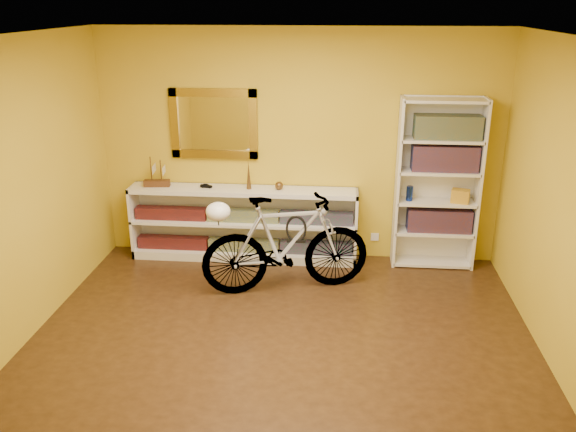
# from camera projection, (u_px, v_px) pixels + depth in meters

# --- Properties ---
(floor) EXTENTS (4.50, 4.00, 0.01)m
(floor) POSITION_uv_depth(u_px,v_px,m) (281.00, 345.00, 5.21)
(floor) COLOR black
(floor) RESTS_ON ground
(ceiling) EXTENTS (4.50, 4.00, 0.01)m
(ceiling) POSITION_uv_depth(u_px,v_px,m) (279.00, 36.00, 4.31)
(ceiling) COLOR silver
(ceiling) RESTS_ON ground
(back_wall) EXTENTS (4.50, 0.01, 2.60)m
(back_wall) POSITION_uv_depth(u_px,v_px,m) (299.00, 147.00, 6.64)
(back_wall) COLOR gold
(back_wall) RESTS_ON ground
(left_wall) EXTENTS (0.01, 4.00, 2.60)m
(left_wall) POSITION_uv_depth(u_px,v_px,m) (13.00, 197.00, 4.96)
(left_wall) COLOR gold
(left_wall) RESTS_ON ground
(right_wall) EXTENTS (0.01, 4.00, 2.60)m
(right_wall) POSITION_uv_depth(u_px,v_px,m) (570.00, 214.00, 4.57)
(right_wall) COLOR gold
(right_wall) RESTS_ON ground
(gilt_mirror) EXTENTS (0.98, 0.06, 0.78)m
(gilt_mirror) POSITION_uv_depth(u_px,v_px,m) (214.00, 124.00, 6.59)
(gilt_mirror) COLOR olive
(gilt_mirror) RESTS_ON back_wall
(wall_socket) EXTENTS (0.09, 0.02, 0.09)m
(wall_socket) POSITION_uv_depth(u_px,v_px,m) (375.00, 237.00, 6.90)
(wall_socket) COLOR silver
(wall_socket) RESTS_ON back_wall
(console_unit) EXTENTS (2.60, 0.35, 0.85)m
(console_unit) POSITION_uv_depth(u_px,v_px,m) (244.00, 224.00, 6.81)
(console_unit) COLOR silver
(console_unit) RESTS_ON floor
(cd_row_lower) EXTENTS (2.50, 0.13, 0.14)m
(cd_row_lower) POSITION_uv_depth(u_px,v_px,m) (244.00, 245.00, 6.88)
(cd_row_lower) COLOR black
(cd_row_lower) RESTS_ON console_unit
(cd_row_upper) EXTENTS (2.50, 0.13, 0.14)m
(cd_row_upper) POSITION_uv_depth(u_px,v_px,m) (243.00, 215.00, 6.76)
(cd_row_upper) COLOR navy
(cd_row_upper) RESTS_ON console_unit
(model_ship) EXTENTS (0.30, 0.14, 0.35)m
(model_ship) POSITION_uv_depth(u_px,v_px,m) (156.00, 172.00, 6.69)
(model_ship) COLOR #3D2211
(model_ship) RESTS_ON console_unit
(toy_car) EXTENTS (0.00, 0.01, 0.00)m
(toy_car) POSITION_uv_depth(u_px,v_px,m) (206.00, 188.00, 6.70)
(toy_car) COLOR black
(toy_car) RESTS_ON console_unit
(bronze_ornament) EXTENTS (0.05, 0.05, 0.32)m
(bronze_ornament) POSITION_uv_depth(u_px,v_px,m) (249.00, 175.00, 6.61)
(bronze_ornament) COLOR brown
(bronze_ornament) RESTS_ON console_unit
(decorative_orb) EXTENTS (0.09, 0.09, 0.09)m
(decorative_orb) POSITION_uv_depth(u_px,v_px,m) (279.00, 186.00, 6.62)
(decorative_orb) COLOR brown
(decorative_orb) RESTS_ON console_unit
(bookcase) EXTENTS (0.90, 0.30, 1.90)m
(bookcase) POSITION_uv_depth(u_px,v_px,m) (437.00, 185.00, 6.47)
(bookcase) COLOR silver
(bookcase) RESTS_ON floor
(book_row_a) EXTENTS (0.70, 0.22, 0.26)m
(book_row_a) POSITION_uv_depth(u_px,v_px,m) (439.00, 219.00, 6.61)
(book_row_a) COLOR maroon
(book_row_a) RESTS_ON bookcase
(book_row_b) EXTENTS (0.70, 0.22, 0.28)m
(book_row_b) POSITION_uv_depth(u_px,v_px,m) (445.00, 158.00, 6.36)
(book_row_b) COLOR maroon
(book_row_b) RESTS_ON bookcase
(book_row_c) EXTENTS (0.70, 0.22, 0.25)m
(book_row_c) POSITION_uv_depth(u_px,v_px,m) (447.00, 127.00, 6.24)
(book_row_c) COLOR #184A55
(book_row_c) RESTS_ON bookcase
(travel_mug) EXTENTS (0.07, 0.07, 0.16)m
(travel_mug) POSITION_uv_depth(u_px,v_px,m) (409.00, 193.00, 6.51)
(travel_mug) COLOR navy
(travel_mug) RESTS_ON bookcase
(red_tin) EXTENTS (0.19, 0.19, 0.20)m
(red_tin) POSITION_uv_depth(u_px,v_px,m) (423.00, 128.00, 6.30)
(red_tin) COLOR maroon
(red_tin) RESTS_ON bookcase
(yellow_bag) EXTENTS (0.22, 0.18, 0.15)m
(yellow_bag) POSITION_uv_depth(u_px,v_px,m) (460.00, 196.00, 6.45)
(yellow_bag) COLOR gold
(yellow_bag) RESTS_ON bookcase
(bicycle) EXTENTS (0.92, 1.82, 1.04)m
(bicycle) POSITION_uv_depth(u_px,v_px,m) (286.00, 244.00, 6.01)
(bicycle) COLOR silver
(bicycle) RESTS_ON floor
(helmet) EXTENTS (0.25, 0.23, 0.18)m
(helmet) POSITION_uv_depth(u_px,v_px,m) (218.00, 212.00, 5.76)
(helmet) COLOR white
(helmet) RESTS_ON bicycle
(u_lock) EXTENTS (0.21, 0.02, 0.21)m
(u_lock) POSITION_uv_depth(u_px,v_px,m) (296.00, 229.00, 5.98)
(u_lock) COLOR black
(u_lock) RESTS_ON bicycle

